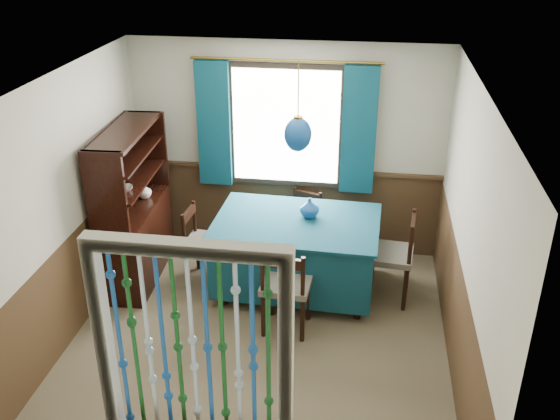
% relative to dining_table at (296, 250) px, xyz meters
% --- Properties ---
extents(floor, '(4.00, 4.00, 0.00)m').
position_rel_dining_table_xyz_m(floor, '(-0.24, -1.04, -0.47)').
color(floor, brown).
rests_on(floor, ground).
extents(ceiling, '(4.00, 4.00, 0.00)m').
position_rel_dining_table_xyz_m(ceiling, '(-0.24, -1.04, 2.03)').
color(ceiling, silver).
rests_on(ceiling, ground).
extents(wall_back, '(3.60, 0.00, 3.60)m').
position_rel_dining_table_xyz_m(wall_back, '(-0.24, 0.96, 0.78)').
color(wall_back, '#BAB098').
rests_on(wall_back, ground).
extents(wall_front, '(3.60, 0.00, 3.60)m').
position_rel_dining_table_xyz_m(wall_front, '(-0.24, -3.04, 0.78)').
color(wall_front, '#BAB098').
rests_on(wall_front, ground).
extents(wall_left, '(0.00, 4.00, 4.00)m').
position_rel_dining_table_xyz_m(wall_left, '(-2.04, -1.04, 0.78)').
color(wall_left, '#BAB098').
rests_on(wall_left, ground).
extents(wall_right, '(0.00, 4.00, 4.00)m').
position_rel_dining_table_xyz_m(wall_right, '(1.56, -1.04, 0.78)').
color(wall_right, '#BAB098').
rests_on(wall_right, ground).
extents(wainscot_back, '(3.60, 0.00, 3.60)m').
position_rel_dining_table_xyz_m(wainscot_back, '(-0.24, 0.94, 0.03)').
color(wainscot_back, '#412B18').
rests_on(wainscot_back, ground).
extents(wainscot_left, '(0.00, 4.00, 4.00)m').
position_rel_dining_table_xyz_m(wainscot_left, '(-2.03, -1.04, 0.03)').
color(wainscot_left, '#412B18').
rests_on(wainscot_left, ground).
extents(wainscot_right, '(0.00, 4.00, 4.00)m').
position_rel_dining_table_xyz_m(wainscot_right, '(1.54, -1.04, 0.03)').
color(wainscot_right, '#412B18').
rests_on(wainscot_right, ground).
extents(window, '(1.32, 0.12, 1.42)m').
position_rel_dining_table_xyz_m(window, '(-0.24, 0.91, 1.08)').
color(window, black).
rests_on(window, wall_back).
extents(doorway, '(1.16, 0.12, 2.18)m').
position_rel_dining_table_xyz_m(doorway, '(-0.24, -2.98, 0.58)').
color(doorway, silver).
rests_on(doorway, ground).
extents(dining_table, '(1.75, 1.24, 0.83)m').
position_rel_dining_table_xyz_m(dining_table, '(0.00, 0.00, 0.00)').
color(dining_table, '#0E3A48').
rests_on(dining_table, floor).
extents(chair_near, '(0.49, 0.47, 0.93)m').
position_rel_dining_table_xyz_m(chair_near, '(-0.01, -0.75, 0.02)').
color(chair_near, black).
rests_on(chair_near, floor).
extents(chair_far, '(0.52, 0.51, 0.83)m').
position_rel_dining_table_xyz_m(chair_far, '(-0.02, 0.68, -0.03)').
color(chair_far, black).
rests_on(chair_far, floor).
extents(chair_left, '(0.43, 0.45, 0.86)m').
position_rel_dining_table_xyz_m(chair_left, '(-1.04, 0.07, -0.01)').
color(chair_left, black).
rests_on(chair_left, floor).
extents(chair_right, '(0.51, 0.52, 0.97)m').
position_rel_dining_table_xyz_m(chair_right, '(1.02, -0.03, 0.04)').
color(chair_right, black).
rests_on(chair_right, floor).
extents(sideboard, '(0.52, 1.34, 1.73)m').
position_rel_dining_table_xyz_m(sideboard, '(-1.79, 0.02, 0.13)').
color(sideboard, black).
rests_on(sideboard, floor).
extents(pendant_lamp, '(0.28, 0.28, 0.90)m').
position_rel_dining_table_xyz_m(pendant_lamp, '(0.00, -0.00, 1.30)').
color(pendant_lamp, olive).
rests_on(pendant_lamp, ceiling).
extents(vase_table, '(0.21, 0.21, 0.20)m').
position_rel_dining_table_xyz_m(vase_table, '(0.12, 0.12, 0.45)').
color(vase_table, navy).
rests_on(vase_table, dining_table).
extents(bowl_shelf, '(0.25, 0.25, 0.05)m').
position_rel_dining_table_xyz_m(bowl_shelf, '(-1.73, -0.28, 0.73)').
color(bowl_shelf, beige).
rests_on(bowl_shelf, sideboard).
extents(vase_sideboard, '(0.20, 0.20, 0.18)m').
position_rel_dining_table_xyz_m(vase_sideboard, '(-1.73, 0.25, 0.48)').
color(vase_sideboard, beige).
rests_on(vase_sideboard, sideboard).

